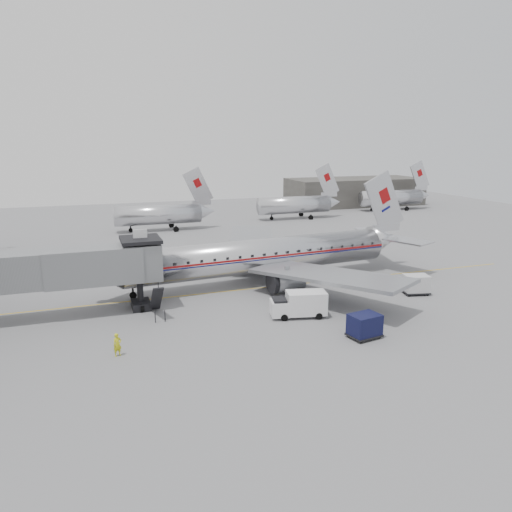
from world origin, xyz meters
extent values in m
plane|color=slate|center=(0.00, 0.00, 0.00)|extent=(160.00, 160.00, 0.00)
cube|color=#3C3936|center=(45.00, 60.00, 3.00)|extent=(30.00, 12.00, 6.00)
cube|color=gold|center=(3.00, 6.00, 0.01)|extent=(60.00, 0.15, 0.01)
cube|color=slate|center=(-13.00, 3.60, 4.30)|extent=(8.00, 3.00, 3.10)
cube|color=slate|center=(-9.00, 4.00, 4.30)|extent=(3.20, 3.60, 3.20)
cube|color=black|center=(-9.00, 4.00, 6.20)|extent=(3.40, 3.80, 0.30)
cube|color=white|center=(-9.00, 4.00, 6.70)|extent=(1.20, 0.15, 0.80)
cylinder|color=black|center=(-9.30, 3.60, 1.40)|extent=(0.56, 0.56, 2.80)
cube|color=black|center=(-9.30, 3.60, 0.35)|extent=(1.60, 2.20, 0.70)
cylinder|color=black|center=(-9.30, 2.60, 0.30)|extent=(0.30, 0.60, 0.60)
cylinder|color=black|center=(-9.30, 4.60, 0.30)|extent=(0.30, 0.60, 0.60)
cube|color=black|center=(-8.20, 1.30, 1.50)|extent=(0.90, 3.20, 2.90)
cylinder|color=silver|center=(-2.00, 42.00, 2.60)|extent=(14.00, 3.20, 3.20)
cube|color=silver|center=(4.80, 42.00, 7.00)|extent=(5.17, 0.26, 6.52)
cylinder|color=black|center=(-6.50, 42.00, 0.50)|extent=(0.24, 0.24, 1.00)
cylinder|color=silver|center=(24.00, 46.00, 2.60)|extent=(14.00, 3.20, 3.20)
cube|color=silver|center=(30.80, 46.00, 7.00)|extent=(5.17, 0.26, 6.52)
cylinder|color=black|center=(19.50, 46.00, 0.50)|extent=(0.24, 0.24, 1.00)
cylinder|color=silver|center=(48.00, 50.00, 2.60)|extent=(14.00, 3.20, 3.20)
cube|color=silver|center=(54.80, 50.00, 7.00)|extent=(5.17, 0.26, 6.52)
cylinder|color=black|center=(43.50, 50.00, 0.50)|extent=(0.24, 0.24, 1.00)
cylinder|color=silver|center=(3.64, 7.98, 2.87)|extent=(28.86, 6.24, 3.53)
cone|color=silver|center=(-12.05, 6.49, 2.87)|extent=(3.19, 3.79, 3.53)
cone|color=silver|center=(19.61, 9.51, 3.25)|extent=(4.12, 3.70, 3.36)
cube|color=maroon|center=(3.64, 7.98, 3.10)|extent=(28.86, 6.29, 0.17)
cube|color=#0A0D5C|center=(3.64, 7.98, 2.88)|extent=(28.86, 6.29, 0.10)
cube|color=silver|center=(19.32, 9.48, 7.64)|extent=(5.86, 0.84, 7.34)
cube|color=gray|center=(5.67, 16.81, 2.58)|extent=(9.84, 16.16, 1.13)
cube|color=gray|center=(7.30, -0.30, 2.58)|extent=(12.08, 15.89, 1.13)
cylinder|color=gray|center=(3.64, 12.97, 1.38)|extent=(3.42, 2.30, 2.01)
cylinder|color=gray|center=(4.58, 3.08, 1.38)|extent=(3.42, 2.30, 2.01)
cylinder|color=black|center=(-9.68, 6.72, 0.62)|extent=(0.19, 0.19, 1.24)
cylinder|color=black|center=(5.30, 10.64, 0.67)|extent=(0.25, 0.25, 1.34)
cylinder|color=black|center=(5.30, 10.64, 0.43)|extent=(0.98, 0.42, 0.96)
cylinder|color=black|center=(5.77, 5.69, 0.67)|extent=(0.25, 0.25, 1.34)
cylinder|color=black|center=(5.77, 5.69, 0.43)|extent=(0.98, 0.42, 0.96)
cube|color=silver|center=(3.76, -3.15, 1.24)|extent=(3.63, 2.50, 1.93)
cube|color=silver|center=(1.51, -2.66, 0.87)|extent=(1.81, 2.02, 1.29)
cube|color=black|center=(1.51, -2.66, 1.43)|extent=(1.41, 1.76, 0.55)
cylinder|color=black|center=(1.60, -3.53, 0.29)|extent=(0.62, 0.35, 0.59)
cylinder|color=black|center=(1.96, -1.91, 0.29)|extent=(0.62, 0.35, 0.59)
cylinder|color=black|center=(4.48, -4.16, 0.29)|extent=(0.62, 0.35, 0.59)
cylinder|color=black|center=(4.83, -2.54, 0.29)|extent=(0.62, 0.35, 0.59)
cube|color=black|center=(6.00, -8.83, 1.07)|extent=(2.52, 2.06, 1.58)
cube|color=black|center=(6.00, -8.83, 0.23)|extent=(2.65, 2.19, 0.14)
cylinder|color=black|center=(5.23, -9.65, 0.17)|extent=(0.36, 0.19, 0.34)
cylinder|color=black|center=(7.01, -9.34, 0.17)|extent=(0.36, 0.19, 0.34)
cylinder|color=black|center=(4.99, -8.32, 0.17)|extent=(0.36, 0.19, 0.34)
cylinder|color=black|center=(6.77, -8.00, 0.17)|extent=(0.36, 0.19, 0.34)
cube|color=silver|center=(16.57, -0.88, 1.09)|extent=(2.61, 2.18, 1.60)
cube|color=black|center=(16.57, -0.88, 0.23)|extent=(2.74, 2.31, 0.14)
cylinder|color=black|center=(15.53, -1.35, 0.17)|extent=(0.36, 0.21, 0.34)
cylinder|color=black|center=(17.31, -1.75, 0.17)|extent=(0.36, 0.21, 0.34)
cylinder|color=black|center=(15.83, -0.01, 0.17)|extent=(0.36, 0.21, 0.34)
cylinder|color=black|center=(17.62, -0.41, 0.17)|extent=(0.36, 0.21, 0.34)
imported|color=#CACA17|center=(-12.00, -6.00, 0.83)|extent=(0.70, 0.58, 1.66)
camera|label=1|loc=(-13.55, -39.74, 14.87)|focal=35.00mm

